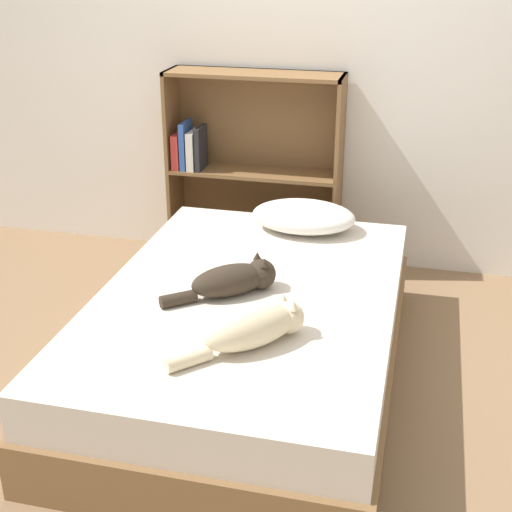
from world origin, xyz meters
TOP-DOWN VIEW (x-y plane):
  - ground_plane at (0.00, 0.00)m, footprint 8.00×8.00m
  - wall_back at (0.00, 1.32)m, footprint 8.00×0.06m
  - bed at (0.00, 0.00)m, footprint 1.22×1.84m
  - pillow at (0.10, 0.72)m, footprint 0.51×0.34m
  - cat_light at (0.12, -0.39)m, footprint 0.44×0.44m
  - cat_dark at (-0.05, -0.02)m, footprint 0.42×0.36m
  - bookshelf at (-0.29, 1.20)m, footprint 0.95×0.26m

SIDE VIEW (x-z plane):
  - ground_plane at x=0.00m, z-range 0.00..0.00m
  - bed at x=0.00m, z-range 0.00..0.40m
  - cat_dark at x=-0.05m, z-range 0.39..0.54m
  - cat_light at x=0.12m, z-range 0.40..0.55m
  - pillow at x=0.10m, z-range 0.40..0.54m
  - bookshelf at x=-0.29m, z-range 0.01..1.09m
  - wall_back at x=0.00m, z-range 0.00..2.50m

